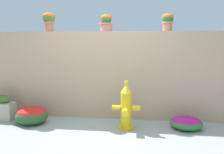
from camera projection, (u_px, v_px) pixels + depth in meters
ground_plane at (96, 139)px, 3.70m from camera, size 24.00×24.00×0.00m
stone_wall at (107, 75)px, 4.76m from camera, size 5.39×0.34×1.69m
potted_plant_1 at (49, 19)px, 4.70m from camera, size 0.25×0.25×0.38m
potted_plant_2 at (107, 22)px, 4.58m from camera, size 0.27×0.27×0.33m
potted_plant_3 at (168, 20)px, 4.42m from camera, size 0.21×0.21×0.33m
fire_hydrant at (126, 108)px, 4.10m from camera, size 0.48×0.38×0.84m
flower_bush_left at (32, 114)px, 4.39m from camera, size 0.60×0.54×0.33m
flower_bush_right at (186, 123)px, 4.14m from camera, size 0.55×0.50×0.21m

